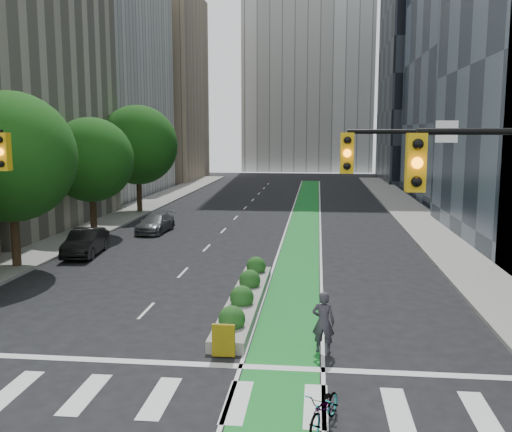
% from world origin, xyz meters
% --- Properties ---
extents(ground, '(160.00, 160.00, 0.00)m').
position_xyz_m(ground, '(0.00, 0.00, 0.00)').
color(ground, black).
rests_on(ground, ground).
extents(sidewalk_left, '(3.60, 90.00, 0.15)m').
position_xyz_m(sidewalk_left, '(-11.80, 25.00, 0.07)').
color(sidewalk_left, gray).
rests_on(sidewalk_left, ground).
extents(sidewalk_right, '(3.60, 90.00, 0.15)m').
position_xyz_m(sidewalk_right, '(11.80, 25.00, 0.07)').
color(sidewalk_right, gray).
rests_on(sidewalk_right, ground).
extents(bike_lane_paint, '(2.20, 70.00, 0.01)m').
position_xyz_m(bike_lane_paint, '(3.00, 30.00, 0.01)').
color(bike_lane_paint, '#167B28').
rests_on(bike_lane_paint, ground).
extents(building_tan_far, '(14.00, 16.00, 26.00)m').
position_xyz_m(building_tan_far, '(-20.00, 66.00, 13.00)').
color(building_tan_far, tan).
rests_on(building_tan_far, ground).
extents(building_dark_end, '(14.00, 18.00, 28.00)m').
position_xyz_m(building_dark_end, '(20.00, 68.00, 14.00)').
color(building_dark_end, black).
rests_on(building_dark_end, ground).
extents(tree_mid, '(6.40, 6.40, 8.78)m').
position_xyz_m(tree_mid, '(-11.00, 12.00, 5.57)').
color(tree_mid, black).
rests_on(tree_mid, ground).
extents(tree_midfar, '(5.60, 5.60, 7.76)m').
position_xyz_m(tree_midfar, '(-11.00, 22.00, 4.95)').
color(tree_midfar, black).
rests_on(tree_midfar, ground).
extents(tree_far, '(6.60, 6.60, 9.00)m').
position_xyz_m(tree_far, '(-11.00, 32.00, 5.69)').
color(tree_far, black).
rests_on(tree_far, ground).
extents(signal_right, '(5.82, 0.51, 7.20)m').
position_xyz_m(signal_right, '(8.67, 0.47, 4.80)').
color(signal_right, black).
rests_on(signal_right, ground).
extents(median_planter, '(1.20, 10.26, 1.10)m').
position_xyz_m(median_planter, '(1.20, 7.04, 0.37)').
color(median_planter, gray).
rests_on(median_planter, ground).
extents(bicycle, '(1.18, 1.84, 0.91)m').
position_xyz_m(bicycle, '(4.20, -2.00, 0.46)').
color(bicycle, gray).
rests_on(bicycle, ground).
extents(cyclist, '(0.79, 0.59, 1.95)m').
position_xyz_m(cyclist, '(4.20, 2.54, 0.98)').
color(cyclist, '#34303A').
rests_on(cyclist, ground).
extents(parked_car_left_mid, '(2.01, 4.58, 1.46)m').
position_xyz_m(parked_car_left_mid, '(-8.77, 15.29, 0.73)').
color(parked_car_left_mid, black).
rests_on(parked_car_left_mid, ground).
extents(parked_car_left_far, '(2.02, 4.40, 1.25)m').
position_xyz_m(parked_car_left_far, '(-7.00, 22.88, 0.62)').
color(parked_car_left_far, '#4F5154').
rests_on(parked_car_left_far, ground).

